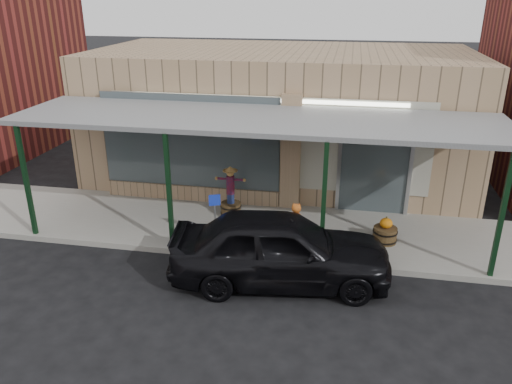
% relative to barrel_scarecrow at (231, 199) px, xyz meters
% --- Properties ---
extents(ground, '(120.00, 120.00, 0.00)m').
position_rel_barrel_scarecrow_xyz_m(ground, '(0.82, -4.17, -0.63)').
color(ground, black).
rests_on(ground, ground).
extents(sidewalk, '(40.00, 3.20, 0.15)m').
position_rel_barrel_scarecrow_xyz_m(sidewalk, '(0.82, -0.57, -0.56)').
color(sidewalk, gray).
rests_on(sidewalk, ground).
extents(storefront, '(12.00, 6.25, 4.20)m').
position_rel_barrel_scarecrow_xyz_m(storefront, '(0.82, 3.99, 1.46)').
color(storefront, tan).
rests_on(storefront, ground).
extents(awning, '(12.00, 3.00, 3.04)m').
position_rel_barrel_scarecrow_xyz_m(awning, '(0.82, -0.61, 2.38)').
color(awning, slate).
rests_on(awning, ground).
extents(block_buildings_near, '(61.00, 8.00, 8.00)m').
position_rel_barrel_scarecrow_xyz_m(block_buildings_near, '(2.82, 5.03, 3.13)').
color(block_buildings_near, maroon).
rests_on(block_buildings_near, ground).
extents(barrel_scarecrow, '(0.86, 0.69, 1.43)m').
position_rel_barrel_scarecrow_xyz_m(barrel_scarecrow, '(0.00, 0.00, 0.00)').
color(barrel_scarecrow, '#513B20').
rests_on(barrel_scarecrow, sidewalk).
extents(barrel_pumpkin, '(0.60, 0.60, 0.69)m').
position_rel_barrel_scarecrow_xyz_m(barrel_pumpkin, '(4.11, -0.85, -0.24)').
color(barrel_pumpkin, '#513B20').
rests_on(barrel_pumpkin, sidewalk).
extents(handicap_sign, '(0.26, 0.12, 1.33)m').
position_rel_barrel_scarecrow_xyz_m(handicap_sign, '(0.04, -1.77, 0.37)').
color(handicap_sign, gray).
rests_on(handicap_sign, sidewalk).
extents(parked_sedan, '(4.95, 2.52, 1.61)m').
position_rel_barrel_scarecrow_xyz_m(parked_sedan, '(1.78, -2.86, 0.17)').
color(parked_sedan, black).
rests_on(parked_sedan, ground).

